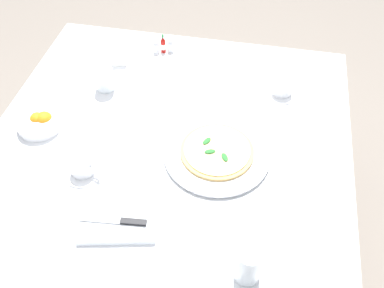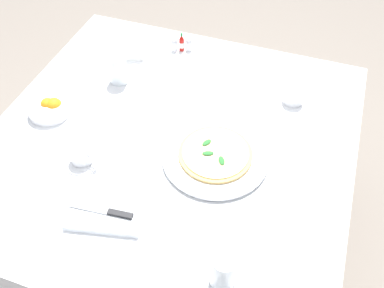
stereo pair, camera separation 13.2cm
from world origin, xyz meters
The scene contains 15 objects.
ground_plane centered at (0.00, 0.00, 0.00)m, with size 8.00×8.00×0.00m, color slate.
dining_table centered at (0.00, 0.00, 0.61)m, with size 1.22×1.22×0.73m.
pizza_plate centered at (-0.17, 0.04, 0.74)m, with size 0.35×0.35×0.02m.
pizza centered at (-0.17, 0.04, 0.76)m, with size 0.24×0.24×0.02m.
coffee_cup_near_left centered at (0.23, 0.18, 0.76)m, with size 0.13×0.13×0.07m.
coffee_cup_near_right centered at (-0.36, -0.32, 0.76)m, with size 0.13×0.13×0.07m.
water_glass_back_corner centered at (0.29, -0.22, 0.78)m, with size 0.07×0.07×0.11m.
water_glass_right_edge centered at (-0.31, 0.43, 0.79)m, with size 0.07×0.07×0.12m.
napkin_folded centered at (0.07, 0.35, 0.74)m, with size 0.24×0.17×0.02m.
dinner_knife centered at (0.07, 0.35, 0.76)m, with size 0.20×0.04×0.01m.
citrus_bowl centered at (0.45, 0.02, 0.76)m, with size 0.15×0.15×0.06m.
hot_sauce_bottle centered at (0.13, -0.49, 0.77)m, with size 0.02×0.02×0.08m.
salt_shaker centered at (0.16, -0.48, 0.76)m, with size 0.03×0.03×0.06m.
pepper_shaker centered at (0.11, -0.50, 0.76)m, with size 0.03×0.03×0.06m.
menu_card centered at (0.30, -0.35, 0.76)m, with size 0.09×0.03×0.06m.
Camera 2 is at (-0.40, 0.91, 1.80)m, focal length 39.96 mm.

